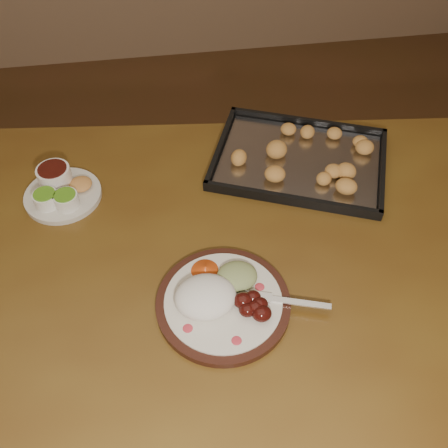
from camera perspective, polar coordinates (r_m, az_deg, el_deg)
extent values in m
plane|color=#53311C|center=(1.75, -8.38, -16.80)|extent=(4.00, 4.00, 0.00)
cube|color=brown|center=(1.06, -3.23, -4.58)|extent=(1.59, 1.06, 0.04)
cylinder|color=#492E15|center=(1.71, 20.71, -0.83)|extent=(0.07, 0.07, 0.71)
cylinder|color=black|center=(0.97, -0.09, -9.07)|extent=(0.26, 0.26, 0.02)
cylinder|color=silver|center=(0.96, -0.09, -8.80)|extent=(0.23, 0.23, 0.01)
ellipsoid|color=#C12E3C|center=(0.93, -4.17, -11.81)|extent=(0.02, 0.02, 0.00)
ellipsoid|color=#C12E3C|center=(0.92, 1.44, -13.18)|extent=(0.02, 0.02, 0.00)
ellipsoid|color=#C12E3C|center=(0.98, 4.10, -7.18)|extent=(0.02, 0.02, 0.00)
ellipsoid|color=#C12E3C|center=(0.98, -4.74, -7.28)|extent=(0.02, 0.02, 0.00)
ellipsoid|color=white|center=(0.95, -2.16, -8.31)|extent=(0.14, 0.13, 0.05)
ellipsoid|color=#4D110B|center=(0.93, 2.70, -9.77)|extent=(0.03, 0.03, 0.02)
ellipsoid|color=#4D110B|center=(0.94, 4.07, -9.14)|extent=(0.03, 0.03, 0.02)
ellipsoid|color=#4D110B|center=(0.95, 3.31, -8.34)|extent=(0.03, 0.03, 0.02)
ellipsoid|color=#4D110B|center=(0.93, 4.34, -10.17)|extent=(0.03, 0.03, 0.02)
ellipsoid|color=#4D110B|center=(0.94, 2.21, -8.73)|extent=(0.03, 0.03, 0.02)
ellipsoid|color=#4D110B|center=(0.94, 3.62, -9.50)|extent=(0.03, 0.03, 0.02)
ellipsoid|color=tan|center=(0.98, 1.49, -5.97)|extent=(0.10, 0.09, 0.03)
cone|color=#C54211|center=(0.99, -2.16, -5.17)|extent=(0.07, 0.07, 0.03)
cube|color=white|center=(0.96, 8.48, -8.85)|extent=(0.12, 0.05, 0.00)
cube|color=white|center=(0.96, 4.49, -8.32)|extent=(0.04, 0.03, 0.00)
cylinder|color=white|center=(0.96, 3.11, -8.58)|extent=(0.03, 0.01, 0.00)
cylinder|color=white|center=(0.96, 3.15, -8.30)|extent=(0.03, 0.01, 0.00)
cylinder|color=white|center=(0.96, 3.19, -8.01)|extent=(0.03, 0.01, 0.00)
cylinder|color=white|center=(0.97, 3.24, -7.73)|extent=(0.03, 0.01, 0.00)
cylinder|color=beige|center=(1.21, -17.91, 3.14)|extent=(0.17, 0.17, 0.01)
cylinder|color=white|center=(1.18, -19.67, 2.68)|extent=(0.05, 0.05, 0.03)
cylinder|color=#4F911D|center=(1.17, -19.87, 3.24)|extent=(0.05, 0.05, 0.00)
cylinder|color=white|center=(1.16, -17.57, 2.61)|extent=(0.05, 0.05, 0.03)
cylinder|color=#4F911D|center=(1.15, -17.75, 3.17)|extent=(0.05, 0.05, 0.00)
cylinder|color=white|center=(1.22, -18.79, 5.21)|extent=(0.08, 0.08, 0.04)
cylinder|color=#360E09|center=(1.21, -19.05, 5.96)|extent=(0.07, 0.07, 0.00)
ellipsoid|color=#CA9147|center=(1.20, -16.07, 4.43)|extent=(0.05, 0.05, 0.02)
cube|color=black|center=(1.25, 8.56, 7.05)|extent=(0.49, 0.43, 0.01)
cube|color=black|center=(1.36, 9.47, 11.44)|extent=(0.38, 0.16, 0.02)
cube|color=black|center=(1.14, 7.64, 2.83)|extent=(0.38, 0.16, 0.02)
cube|color=black|center=(1.25, 17.65, 5.85)|extent=(0.12, 0.28, 0.02)
cube|color=black|center=(1.26, -0.38, 8.99)|extent=(0.12, 0.28, 0.02)
cube|color=#AFAFB3|center=(1.25, 8.59, 7.23)|extent=(0.46, 0.40, 0.00)
ellipsoid|color=#C98E46|center=(1.24, 11.02, 7.43)|extent=(0.05, 0.04, 0.03)
ellipsoid|color=#C98E46|center=(1.26, 13.10, 8.00)|extent=(0.06, 0.06, 0.03)
ellipsoid|color=#C98E46|center=(1.30, 10.69, 9.78)|extent=(0.06, 0.06, 0.03)
ellipsoid|color=#C98E46|center=(1.27, 8.98, 9.27)|extent=(0.04, 0.05, 0.03)
ellipsoid|color=#C98E46|center=(1.29, 7.11, 10.07)|extent=(0.06, 0.06, 0.03)
ellipsoid|color=#C98E46|center=(1.25, 6.79, 8.72)|extent=(0.06, 0.06, 0.03)
ellipsoid|color=#C98E46|center=(1.24, 3.72, 8.68)|extent=(0.05, 0.04, 0.03)
ellipsoid|color=#C98E46|center=(1.21, 5.54, 6.96)|extent=(0.06, 0.06, 0.03)
ellipsoid|color=#C98E46|center=(1.21, 5.41, 7.05)|extent=(0.06, 0.06, 0.03)
ellipsoid|color=#C98E46|center=(1.18, 8.17, 5.46)|extent=(0.04, 0.05, 0.03)
ellipsoid|color=#C98E46|center=(1.21, 9.67, 6.69)|extent=(0.06, 0.06, 0.03)
ellipsoid|color=#C98E46|center=(1.21, 12.85, 6.11)|extent=(0.06, 0.06, 0.03)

